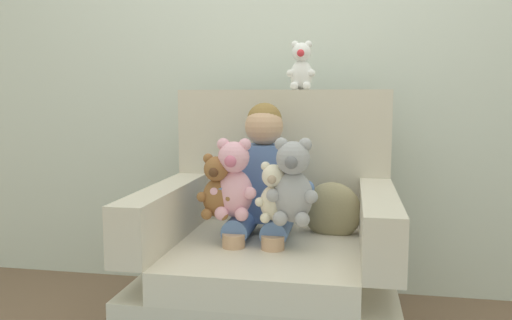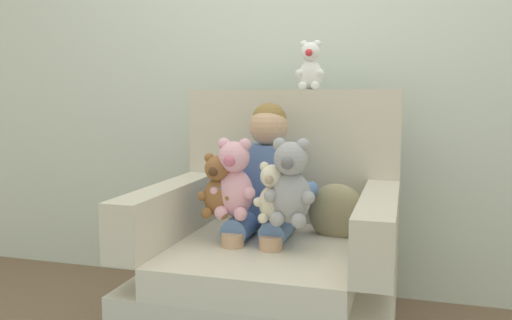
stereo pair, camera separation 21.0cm
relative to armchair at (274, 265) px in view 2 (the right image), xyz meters
The scene contains 9 objects.
back_wall 1.19m from the armchair, 90.00° to the left, with size 6.00×0.10×2.60m, color silver.
armchair is the anchor object (origin of this frame).
seated_child 0.33m from the armchair, 151.17° to the left, with size 0.45×0.39×0.82m.
plush_grey 0.43m from the armchair, 55.95° to the right, with size 0.20×0.16×0.34m.
plush_cream 0.37m from the armchair, 78.97° to the right, with size 0.14×0.12×0.24m.
plush_pink 0.42m from the armchair, 141.61° to the right, with size 0.20×0.16×0.33m.
plush_brown 0.43m from the armchair, 149.84° to the right, with size 0.16×0.13×0.27m.
plush_white_on_backrest 0.94m from the armchair, 76.03° to the left, with size 0.14×0.11×0.23m.
throw_pillow 0.36m from the armchair, 26.74° to the left, with size 0.26×0.12×0.26m, color #998C66.
Camera 2 is at (0.53, -2.05, 1.06)m, focal length 36.38 mm.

